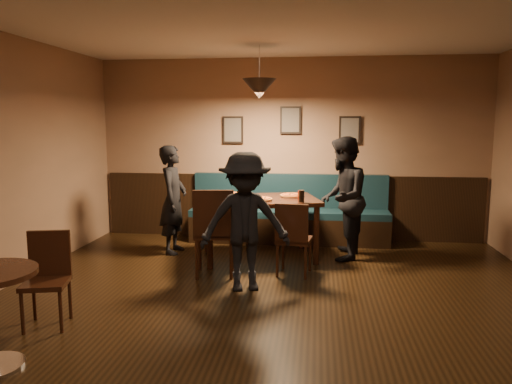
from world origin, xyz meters
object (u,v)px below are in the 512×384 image
booth_bench (289,210)px  cafe_chair_far (45,281)px  diner_front (245,222)px  dining_table (259,228)px  diner_right (342,198)px  tabasco_bottle (299,194)px  chair_near_right (294,238)px  soda_glass (301,196)px  diner_left (173,200)px  chair_near_left (215,231)px

booth_bench → cafe_chair_far: 3.94m
diner_front → dining_table: bearing=73.9°
dining_table → diner_right: bearing=-9.2°
tabasco_bottle → cafe_chair_far: bearing=-131.5°
chair_near_right → soda_glass: bearing=88.3°
diner_left → cafe_chair_far: 2.65m
dining_table → chair_near_right: (0.50, -0.66, 0.04)m
chair_near_right → cafe_chair_far: bearing=-131.8°
chair_near_left → diner_front: (0.44, -0.48, 0.23)m
diner_right → soda_glass: size_ratio=10.58×
chair_near_left → chair_near_right: chair_near_left is taller
booth_bench → diner_right: 1.17m
diner_right → diner_front: 1.77m
diner_front → tabasco_bottle: size_ratio=11.35×
chair_near_left → soda_glass: 1.20m
diner_left → soda_glass: bearing=-102.1°
chair_near_left → tabasco_bottle: chair_near_left is taller
booth_bench → chair_near_left: size_ratio=2.84×
cafe_chair_far → dining_table: bearing=-137.4°
booth_bench → dining_table: size_ratio=1.97×
diner_right → booth_bench: bearing=-129.1°
dining_table → tabasco_bottle: bearing=-18.4°
dining_table → diner_front: bearing=-105.2°
diner_front → tabasco_bottle: (0.53, 1.23, 0.13)m
soda_glass → tabasco_bottle: bearing=100.0°
chair_near_left → dining_table: bearing=52.0°
diner_front → cafe_chair_far: size_ratio=1.79×
cafe_chair_far → diner_front: bearing=-157.5°
dining_table → soda_glass: bearing=-39.7°
booth_bench → chair_near_left: (-0.79, -1.73, 0.03)m
diner_left → chair_near_right: bearing=-114.5°
dining_table → chair_near_left: 0.91m
chair_near_right → soda_glass: size_ratio=5.74×
diner_left → diner_front: diner_front is taller
chair_near_right → diner_right: diner_right is taller
chair_near_right → diner_left: bearing=163.1°
dining_table → chair_near_left: size_ratio=1.44×
dining_table → soda_glass: (0.57, -0.26, 0.49)m
booth_bench → diner_left: 1.78m
diner_right → cafe_chair_far: diner_right is taller
diner_left → cafe_chair_far: size_ratio=1.78×
chair_near_right → cafe_chair_far: size_ratio=1.05×
diner_front → booth_bench: bearing=65.3°
dining_table → booth_bench: bearing=55.1°
chair_near_left → chair_near_right: 0.96m
dining_table → chair_near_right: chair_near_right is taller
diner_front → cafe_chair_far: bearing=-159.4°
diner_front → tabasco_bottle: diner_front is taller
diner_front → tabasco_bottle: bearing=50.8°
diner_front → diner_left: bearing=115.2°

